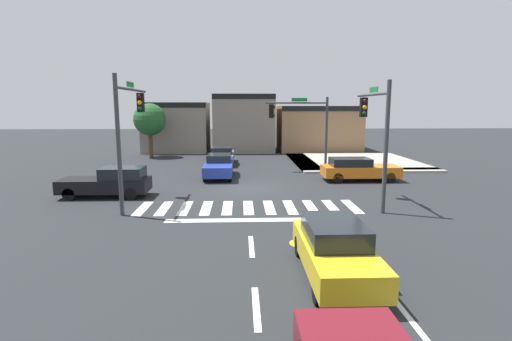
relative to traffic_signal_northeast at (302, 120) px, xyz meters
name	(u,v)px	position (x,y,z in m)	size (l,w,h in m)	color
ground_plane	(247,187)	(-3.97, -5.78, -3.60)	(120.00, 120.00, 0.00)	#232628
crosswalk_near	(248,207)	(-3.97, -10.28, -3.59)	(9.98, 2.53, 0.01)	silver
lane_markings	(294,269)	(-2.81, -17.20, -3.59)	(6.80, 18.75, 0.01)	white
bike_detector_marking	(303,243)	(-2.21, -15.08, -3.59)	(0.95, 0.95, 0.01)	yellow
curb_corner_northeast	(349,162)	(4.52, 3.64, -3.52)	(10.00, 10.60, 0.15)	#9E998E
storefront_row	(254,126)	(-2.91, 13.33, -1.03)	(21.82, 6.63, 5.76)	gray
traffic_signal_northeast	(302,120)	(0.00, 0.00, 0.00)	(4.45, 0.32, 5.21)	#383A3D
traffic_signal_southeast	(375,123)	(1.81, -9.95, 0.21)	(0.32, 4.31, 5.63)	#383A3D
traffic_signal_southwest	(129,119)	(-9.31, -9.61, 0.40)	(0.32, 4.99, 5.86)	#383A3D
car_black	(109,182)	(-10.97, -7.82, -2.85)	(4.40, 1.71, 1.51)	black
car_orange	(358,169)	(2.93, -3.96, -2.87)	(4.65, 1.82, 1.41)	orange
car_gray	(222,155)	(-5.80, 3.57, -2.91)	(1.85, 4.62, 1.37)	slate
car_yellow	(335,249)	(-1.77, -17.60, -2.85)	(1.70, 4.39, 1.48)	gold
car_blue	(219,166)	(-5.73, -2.26, -2.87)	(1.76, 4.54, 1.41)	#23389E
roadside_tree	(150,120)	(-12.47, 8.22, -0.23)	(2.88, 2.88, 4.84)	#4C3823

